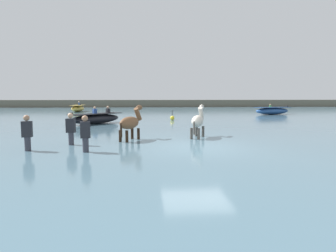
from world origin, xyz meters
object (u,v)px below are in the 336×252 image
at_px(channel_buoy, 172,118).
at_px(person_wading_close, 71,133).
at_px(boat_distant_west, 270,109).
at_px(boat_near_starboard, 78,108).
at_px(person_spectator_far, 85,138).
at_px(horse_trailing_pinto, 198,122).
at_px(boat_mid_channel, 96,118).
at_px(person_onlooker_right, 27,137).
at_px(horse_lead_bay, 130,124).
at_px(boat_far_inshore, 272,111).

bearing_deg(channel_buoy, person_wading_close, -113.59).
relative_size(boat_distant_west, boat_near_starboard, 0.67).
bearing_deg(boat_distant_west, person_spectator_far, -124.87).
distance_m(boat_near_starboard, channel_buoy, 17.32).
relative_size(horse_trailing_pinto, boat_near_starboard, 0.48).
xyz_separation_m(boat_mid_channel, boat_near_starboard, (-4.95, 16.40, 0.05)).
bearing_deg(person_onlooker_right, horse_lead_bay, 32.00).
relative_size(boat_near_starboard, person_wading_close, 2.40).
bearing_deg(boat_distant_west, boat_far_inshore, -112.28).
bearing_deg(boat_near_starboard, boat_mid_channel, -73.21).
xyz_separation_m(horse_lead_bay, channel_buoy, (2.76, 10.36, -0.52)).
distance_m(boat_distant_west, boat_near_starboard, 24.03).
height_order(person_onlooker_right, channel_buoy, person_onlooker_right).
relative_size(boat_near_starboard, channel_buoy, 4.93).
relative_size(horse_lead_bay, person_wading_close, 1.15).
xyz_separation_m(horse_trailing_pinto, person_onlooker_right, (-6.33, -2.68, -0.24)).
xyz_separation_m(person_wading_close, channel_buoy, (4.96, 11.35, -0.28)).
xyz_separation_m(horse_trailing_pinto, boat_distant_west, (13.35, 22.32, -0.46)).
distance_m(horse_lead_bay, horse_trailing_pinto, 3.03).
height_order(boat_far_inshore, person_spectator_far, person_spectator_far).
bearing_deg(channel_buoy, horse_trailing_pinto, -88.73).
relative_size(horse_trailing_pinto, person_wading_close, 1.15).
distance_m(boat_mid_channel, boat_far_inshore, 18.83).
xyz_separation_m(boat_far_inshore, channel_buoy, (-11.06, -6.42, -0.20)).
distance_m(boat_far_inshore, person_wading_close, 23.92).
distance_m(boat_mid_channel, boat_distant_west, 24.31).
distance_m(horse_lead_bay, person_spectator_far, 2.83).
relative_size(boat_mid_channel, person_wading_close, 2.24).
xyz_separation_m(horse_lead_bay, person_spectator_far, (-1.36, -2.47, -0.24)).
relative_size(person_spectator_far, person_onlooker_right, 1.00).
xyz_separation_m(boat_mid_channel, person_onlooker_right, (-0.63, -9.89, 0.11)).
distance_m(horse_lead_bay, boat_mid_channel, 8.26).
bearing_deg(horse_lead_bay, channel_buoy, 75.11).
bearing_deg(person_wading_close, channel_buoy, 66.41).
bearing_deg(boat_distant_west, channel_buoy, -137.26).
bearing_deg(boat_distant_west, boat_near_starboard, 176.92).
distance_m(boat_near_starboard, person_onlooker_right, 26.64).
distance_m(person_wading_close, channel_buoy, 12.39).
bearing_deg(boat_far_inshore, person_onlooker_right, -132.29).
height_order(boat_distant_west, person_spectator_far, person_spectator_far).
bearing_deg(person_wading_close, boat_near_starboard, 102.28).
height_order(boat_mid_channel, boat_far_inshore, boat_mid_channel).
relative_size(boat_mid_channel, boat_near_starboard, 0.93).
xyz_separation_m(boat_far_inshore, boat_near_starboard, (-21.49, 7.41, 0.03)).
relative_size(boat_mid_channel, boat_distant_west, 1.40).
bearing_deg(person_onlooker_right, boat_distant_west, 51.79).
distance_m(horse_trailing_pinto, boat_distant_west, 26.01).
height_order(boat_far_inshore, channel_buoy, boat_far_inshore).
height_order(boat_mid_channel, person_onlooker_right, person_onlooker_right).
bearing_deg(boat_distant_west, horse_trailing_pinto, -120.88).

